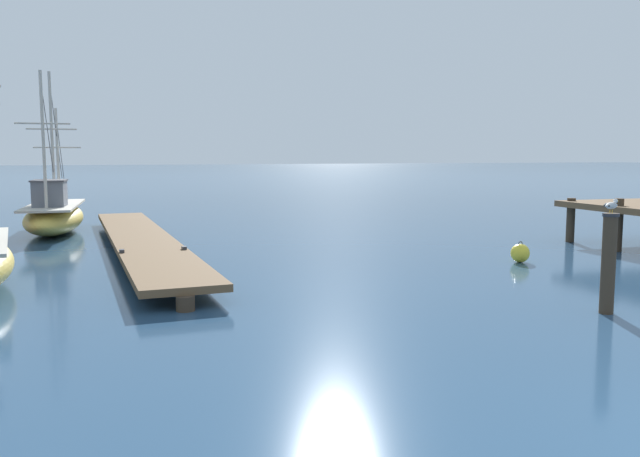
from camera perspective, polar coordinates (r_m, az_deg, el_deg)
floating_dock at (r=20.97m, az=-15.48°, el=-0.87°), size 1.88×17.30×0.53m
fishing_boat_3 at (r=26.57m, az=-22.34°, el=1.10°), size 2.67×7.16×6.09m
mooring_piling at (r=13.24m, az=24.03°, el=-2.69°), size 0.30×0.30×1.89m
perched_seagull at (r=13.12m, az=24.23°, el=1.87°), size 0.38×0.18×0.27m
mooring_buoy at (r=18.78m, az=17.18°, el=-2.08°), size 0.52×0.52×0.59m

